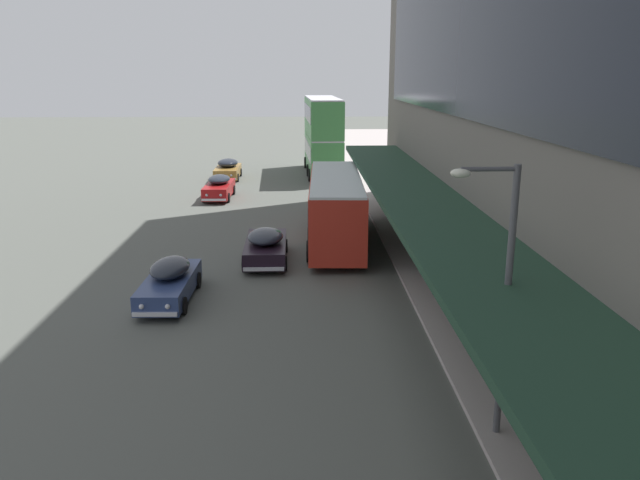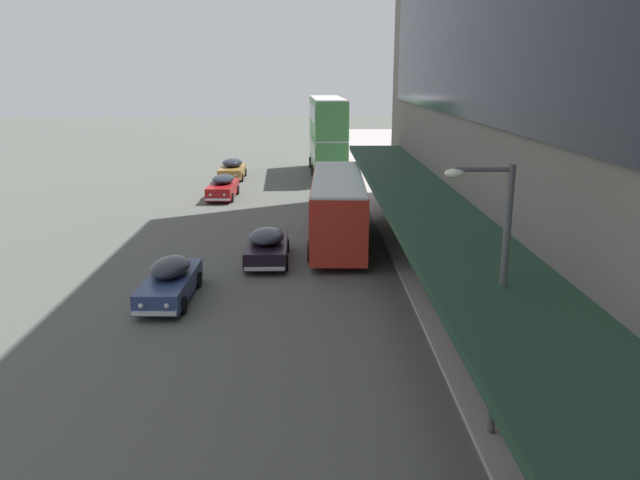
% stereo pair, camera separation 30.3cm
% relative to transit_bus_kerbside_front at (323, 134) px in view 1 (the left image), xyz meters
% --- Properties ---
extents(transit_bus_kerbside_front, '(3.06, 11.08, 6.34)m').
position_rel_transit_bus_kerbside_front_xyz_m(transit_bus_kerbside_front, '(0.00, 0.00, 0.00)').
color(transit_bus_kerbside_front, '#4A9C51').
rests_on(transit_bus_kerbside_front, ground).
extents(transit_bus_kerbside_rear, '(3.01, 10.86, 3.38)m').
position_rel_transit_bus_kerbside_front_xyz_m(transit_bus_kerbside_rear, '(-0.12, -21.87, -1.48)').
color(transit_bus_kerbside_rear, red).
rests_on(transit_bus_kerbside_rear, ground).
extents(sedan_oncoming_rear, '(1.99, 4.83, 1.53)m').
position_rel_transit_bus_kerbside_front_xyz_m(sedan_oncoming_rear, '(-3.45, -25.04, -2.65)').
color(sedan_oncoming_rear, black).
rests_on(sedan_oncoming_rear, ground).
extents(sedan_lead_near, '(1.99, 4.66, 1.60)m').
position_rel_transit_bus_kerbside_front_xyz_m(sedan_lead_near, '(-7.73, -1.99, -2.63)').
color(sedan_lead_near, olive).
rests_on(sedan_lead_near, ground).
extents(sedan_second_mid, '(1.87, 4.84, 1.57)m').
position_rel_transit_bus_kerbside_front_xyz_m(sedan_second_mid, '(-7.43, -10.08, -2.63)').
color(sedan_second_mid, '#A51617').
rests_on(sedan_second_mid, ground).
extents(sedan_oncoming_front, '(1.83, 4.82, 1.54)m').
position_rel_transit_bus_kerbside_front_xyz_m(sedan_oncoming_front, '(-6.79, -29.88, -2.65)').
color(sedan_oncoming_front, navy).
rests_on(sedan_oncoming_front, ground).
extents(street_lamp, '(1.50, 0.28, 6.31)m').
position_rel_transit_bus_kerbside_front_xyz_m(street_lamp, '(2.53, -39.35, 0.45)').
color(street_lamp, '#4C4C51').
rests_on(street_lamp, sidewalk_kerb).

